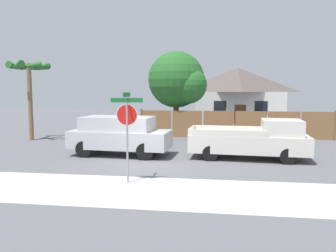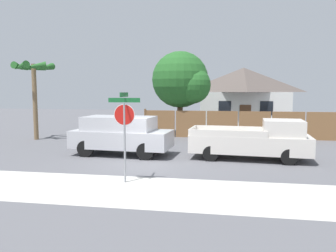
# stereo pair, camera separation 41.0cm
# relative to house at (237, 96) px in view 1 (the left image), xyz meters

# --- Properties ---
(ground_plane) EXTENTS (80.00, 80.00, 0.00)m
(ground_plane) POSITION_rel_house_xyz_m (-4.97, -17.28, -2.70)
(ground_plane) COLOR #56565B
(sidewalk_strip) EXTENTS (36.00, 3.20, 0.01)m
(sidewalk_strip) POSITION_rel_house_xyz_m (-4.97, -20.88, -2.69)
(sidewalk_strip) COLOR beige
(sidewalk_strip) RESTS_ON ground
(wooden_fence) EXTENTS (12.61, 0.12, 1.89)m
(wooden_fence) POSITION_rel_house_xyz_m (-0.76, -8.75, -1.80)
(wooden_fence) COLOR brown
(wooden_fence) RESTS_ON ground
(house) EXTENTS (7.83, 7.67, 5.20)m
(house) POSITION_rel_house_xyz_m (0.00, 0.00, 0.00)
(house) COLOR white
(house) RESTS_ON ground
(oak_tree) EXTENTS (4.14, 3.95, 5.87)m
(oak_tree) POSITION_rel_house_xyz_m (-4.59, -7.56, 1.10)
(oak_tree) COLOR brown
(oak_tree) RESTS_ON ground
(palm_tree) EXTENTS (2.44, 2.63, 4.90)m
(palm_tree) POSITION_rel_house_xyz_m (-13.55, -11.39, 1.49)
(palm_tree) COLOR brown
(palm_tree) RESTS_ON ground
(red_suv) EXTENTS (4.90, 2.35, 1.87)m
(red_suv) POSITION_rel_house_xyz_m (-6.61, -15.37, -1.68)
(red_suv) COLOR #B7B7BC
(red_suv) RESTS_ON ground
(orange_pickup) EXTENTS (5.41, 2.36, 1.82)m
(orange_pickup) POSITION_rel_house_xyz_m (-0.31, -15.39, -1.83)
(orange_pickup) COLOR silver
(orange_pickup) RESTS_ON ground
(stop_sign) EXTENTS (1.07, 0.97, 3.04)m
(stop_sign) POSITION_rel_house_xyz_m (-4.99, -20.04, -0.62)
(stop_sign) COLOR gray
(stop_sign) RESTS_ON ground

